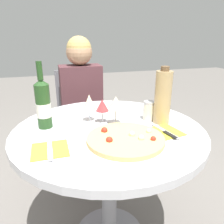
{
  "coord_description": "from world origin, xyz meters",
  "views": [
    {
      "loc": [
        -0.28,
        -1.0,
        1.2
      ],
      "look_at": [
        0.0,
        -0.05,
        0.84
      ],
      "focal_mm": 35.0,
      "sensor_mm": 36.0,
      "label": 1
    }
  ],
  "objects": [
    {
      "name": "wine_bottle",
      "position": [
        -0.31,
        0.1,
        0.87
      ],
      "size": [
        0.07,
        0.07,
        0.34
      ],
      "color": "#23471E",
      "rests_on": "dining_table"
    },
    {
      "name": "place_setting_right",
      "position": [
        0.25,
        -0.14,
        0.75
      ],
      "size": [
        0.17,
        0.19,
        0.01
      ],
      "color": "yellow",
      "rests_on": "dining_table"
    },
    {
      "name": "sugar_shaker",
      "position": [
        0.25,
        0.04,
        0.8
      ],
      "size": [
        0.07,
        0.07,
        0.11
      ],
      "color": "silver",
      "rests_on": "dining_table"
    },
    {
      "name": "chair_behind_diner",
      "position": [
        -0.02,
        0.85,
        0.44
      ],
      "size": [
        0.39,
        0.39,
        0.9
      ],
      "rotation": [
        0.0,
        0.0,
        3.14
      ],
      "color": "slate",
      "rests_on": "ground_plane"
    },
    {
      "name": "dining_table",
      "position": [
        0.0,
        0.0,
        0.61
      ],
      "size": [
        0.97,
        0.97,
        0.74
      ],
      "color": "gray",
      "rests_on": "ground_plane"
    },
    {
      "name": "wine_glass_back_left",
      "position": [
        -0.08,
        0.12,
        0.85
      ],
      "size": [
        0.07,
        0.07,
        0.15
      ],
      "color": "silver",
      "rests_on": "dining_table"
    },
    {
      "name": "place_setting_left",
      "position": [
        -0.3,
        -0.16,
        0.75
      ],
      "size": [
        0.15,
        0.19,
        0.01
      ],
      "color": "yellow",
      "rests_on": "dining_table"
    },
    {
      "name": "seated_diner",
      "position": [
        -0.02,
        0.71,
        0.56
      ],
      "size": [
        0.33,
        0.42,
        1.19
      ],
      "rotation": [
        0.0,
        0.0,
        3.14
      ],
      "color": "#512D33",
      "rests_on": "ground_plane"
    },
    {
      "name": "wine_glass_front_right",
      "position": [
        0.05,
        0.03,
        0.86
      ],
      "size": [
        0.08,
        0.08,
        0.15
      ],
      "color": "silver",
      "rests_on": "dining_table"
    },
    {
      "name": "pizza_large",
      "position": [
        0.03,
        -0.17,
        0.75
      ],
      "size": [
        0.35,
        0.35,
        0.04
      ],
      "color": "#DBB26B",
      "rests_on": "dining_table"
    },
    {
      "name": "wine_glass_center",
      "position": [
        -0.01,
        0.08,
        0.84
      ],
      "size": [
        0.07,
        0.07,
        0.13
      ],
      "color": "silver",
      "rests_on": "dining_table"
    },
    {
      "name": "tall_carafe",
      "position": [
        0.29,
        -0.01,
        0.89
      ],
      "size": [
        0.09,
        0.09,
        0.3
      ],
      "color": "tan",
      "rests_on": "dining_table"
    }
  ]
}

